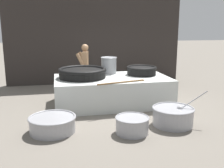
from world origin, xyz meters
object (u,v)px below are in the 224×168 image
at_px(giant_wok_far, 142,70).
at_px(prep_bowl_meat, 132,124).
at_px(prep_bowl_vegetables, 173,115).
at_px(prep_bowl_extra, 52,123).
at_px(giant_wok_near, 82,73).
at_px(cook, 85,67).
at_px(stock_pot, 109,65).

height_order(giant_wok_far, prep_bowl_meat, giant_wok_far).
xyz_separation_m(prep_bowl_vegetables, prep_bowl_extra, (-2.65, 0.16, -0.04)).
height_order(giant_wok_near, cook, cook).
distance_m(giant_wok_far, prep_bowl_extra, 3.31).
height_order(stock_pot, prep_bowl_extra, stock_pot).
relative_size(giant_wok_near, prep_bowl_extra, 1.34).
bearing_deg(stock_pot, giant_wok_near, -148.75).
relative_size(giant_wok_far, stock_pot, 1.77).
bearing_deg(prep_bowl_meat, giant_wok_far, 67.75).
relative_size(prep_bowl_vegetables, prep_bowl_meat, 1.70).
height_order(giant_wok_near, prep_bowl_vegetables, giant_wok_near).
bearing_deg(prep_bowl_extra, giant_wok_near, 65.75).
xyz_separation_m(giant_wok_far, prep_bowl_vegetables, (0.07, -2.10, -0.68)).
relative_size(giant_wok_near, cook, 0.82).
xyz_separation_m(giant_wok_near, stock_pot, (0.86, 0.52, 0.11)).
bearing_deg(cook, giant_wok_far, 157.44).
xyz_separation_m(stock_pot, prep_bowl_extra, (-1.69, -2.36, -0.85)).
height_order(prep_bowl_vegetables, prep_bowl_extra, prep_bowl_vegetables).
bearing_deg(giant_wok_far, cook, 143.80).
relative_size(prep_bowl_meat, prep_bowl_extra, 0.71).
relative_size(giant_wok_far, prep_bowl_meat, 1.23).
height_order(cook, prep_bowl_vegetables, cook).
relative_size(giant_wok_far, cook, 0.54).
xyz_separation_m(cook, prep_bowl_meat, (0.58, -3.48, -0.68)).
height_order(cook, prep_bowl_extra, cook).
bearing_deg(prep_bowl_vegetables, stock_pot, 110.96).
relative_size(giant_wok_far, prep_bowl_extra, 0.88).
bearing_deg(giant_wok_far, stock_pot, 154.60).
xyz_separation_m(giant_wok_far, prep_bowl_extra, (-2.59, -1.93, -0.72)).
height_order(stock_pot, prep_bowl_vegetables, stock_pot).
distance_m(stock_pot, prep_bowl_meat, 2.90).
relative_size(cook, prep_bowl_meat, 2.27).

